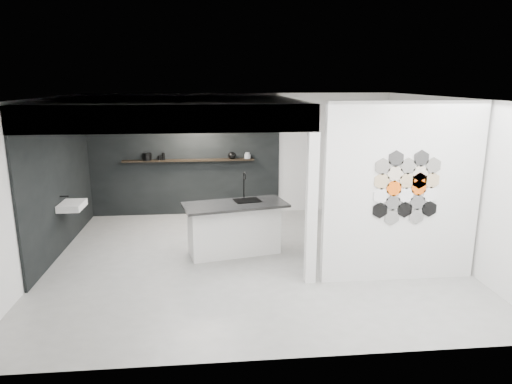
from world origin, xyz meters
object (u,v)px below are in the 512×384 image
at_px(wall_basin, 72,206).
at_px(kitchen_island, 234,227).
at_px(partition_panel, 402,193).
at_px(glass_vase, 247,155).
at_px(kettle, 232,155).
at_px(stockpot, 147,157).
at_px(utensil_cup, 159,158).
at_px(glass_bowl, 247,156).
at_px(bottle_dark, 163,156).

height_order(wall_basin, kitchen_island, kitchen_island).
bearing_deg(partition_panel, glass_vase, 118.23).
xyz_separation_m(partition_panel, kettle, (-2.44, 3.87, -0.00)).
xyz_separation_m(stockpot, kettle, (1.92, 0.00, -0.00)).
relative_size(partition_panel, utensil_cup, 29.88).
xyz_separation_m(kitchen_island, glass_vase, (0.44, 2.54, 0.90)).
relative_size(kettle, utensil_cup, 1.97).
bearing_deg(utensil_cup, glass_bowl, 0.00).
distance_m(wall_basin, kettle, 3.71).
bearing_deg(utensil_cup, glass_vase, 0.00).
xyz_separation_m(bottle_dark, utensil_cup, (-0.09, 0.00, -0.04)).
bearing_deg(bottle_dark, wall_basin, -125.46).
xyz_separation_m(glass_bowl, bottle_dark, (-1.92, 0.00, 0.03)).
bearing_deg(kitchen_island, partition_panel, -40.15).
bearing_deg(utensil_cup, wall_basin, -123.73).
height_order(partition_panel, utensil_cup, partition_panel).
relative_size(partition_panel, stockpot, 14.18).
relative_size(kettle, bottle_dark, 1.11).
relative_size(glass_bowl, glass_vase, 0.99).
xyz_separation_m(kitchen_island, utensil_cup, (-1.57, 2.54, 0.87)).
xyz_separation_m(partition_panel, stockpot, (-4.36, 3.87, 0.00)).
height_order(glass_bowl, bottle_dark, bottle_dark).
bearing_deg(utensil_cup, stockpot, 180.00).
relative_size(bottle_dark, utensil_cup, 1.78).
relative_size(kettle, glass_vase, 1.29).
relative_size(kettle, glass_bowl, 1.30).
relative_size(glass_vase, utensil_cup, 1.53).
bearing_deg(kettle, utensil_cup, 175.93).
height_order(partition_panel, kettle, partition_panel).
height_order(bottle_dark, utensil_cup, bottle_dark).
height_order(kettle, glass_bowl, kettle).
xyz_separation_m(glass_bowl, utensil_cup, (-2.01, 0.00, -0.00)).
height_order(partition_panel, kitchen_island, partition_panel).
xyz_separation_m(partition_panel, glass_bowl, (-2.08, 3.87, -0.03)).
relative_size(glass_vase, bottle_dark, 0.86).
distance_m(partition_panel, kettle, 4.57).
distance_m(glass_bowl, glass_vase, 0.02).
bearing_deg(kitchen_island, glass_bowl, 67.72).
height_order(wall_basin, bottle_dark, bottle_dark).
bearing_deg(glass_vase, glass_bowl, 0.00).
distance_m(wall_basin, stockpot, 2.41).
distance_m(partition_panel, glass_bowl, 4.39).
relative_size(kitchen_island, kettle, 10.54).
xyz_separation_m(glass_vase, utensil_cup, (-2.01, 0.00, -0.02)).
bearing_deg(partition_panel, utensil_cup, 136.60).
relative_size(wall_basin, glass_bowl, 4.23).
bearing_deg(utensil_cup, kitchen_island, -58.30).
bearing_deg(glass_vase, partition_panel, -61.77).
bearing_deg(bottle_dark, kitchen_island, -59.83).
bearing_deg(kitchen_island, wall_basin, 158.48).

